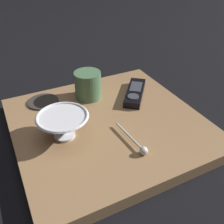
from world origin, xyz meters
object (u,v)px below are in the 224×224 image
object	(u,v)px
cereal_bowl	(63,125)
tv_remote_near	(135,93)
teaspoon	(139,146)
coffee_mug	(88,85)
drink_coaster	(43,102)

from	to	relation	value
cereal_bowl	tv_remote_near	world-z (taller)	cereal_bowl
cereal_bowl	tv_remote_near	bearing A→B (deg)	19.66
teaspoon	coffee_mug	bearing A→B (deg)	93.61
coffee_mug	drink_coaster	xyz separation A→B (m)	(-0.15, 0.04, -0.05)
coffee_mug	tv_remote_near	size ratio (longest dim) A/B	0.54
tv_remote_near	teaspoon	bearing A→B (deg)	-118.41
teaspoon	cereal_bowl	bearing A→B (deg)	138.60
cereal_bowl	teaspoon	bearing A→B (deg)	-41.40
teaspoon	drink_coaster	size ratio (longest dim) A/B	1.42
tv_remote_near	drink_coaster	world-z (taller)	tv_remote_near
cereal_bowl	teaspoon	world-z (taller)	cereal_bowl
cereal_bowl	teaspoon	xyz separation A→B (m)	(0.16, -0.14, -0.03)
cereal_bowl	drink_coaster	bearing A→B (deg)	93.06
cereal_bowl	teaspoon	size ratio (longest dim) A/B	0.99
coffee_mug	drink_coaster	world-z (taller)	coffee_mug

